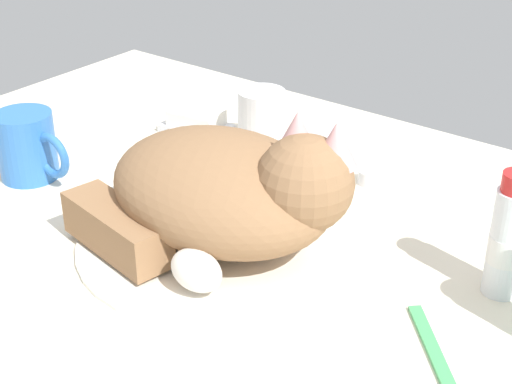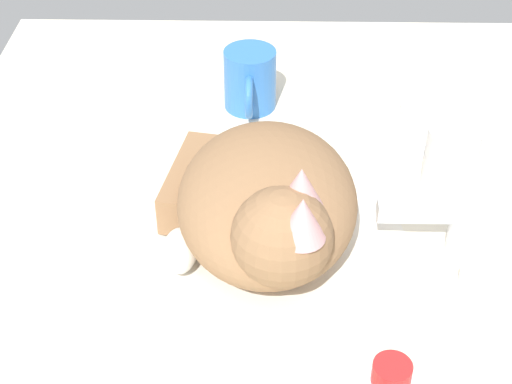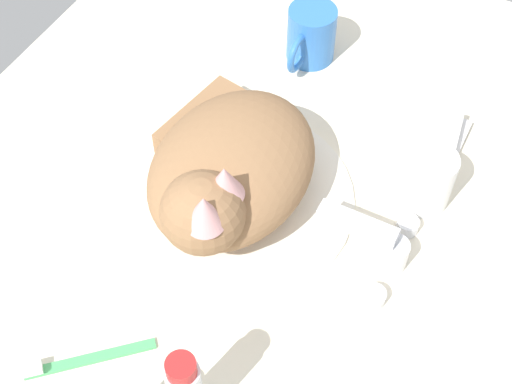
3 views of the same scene
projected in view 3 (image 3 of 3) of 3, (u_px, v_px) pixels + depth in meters
ground_plane at (234, 205)px, 95.42cm from camera, size 110.00×82.50×3.00cm
sink_basin at (234, 197)px, 93.86cm from camera, size 30.92×30.92×0.90cm
faucet at (381, 246)px, 86.53cm from camera, size 13.97×11.49×6.16cm
cat at (225, 172)px, 88.02cm from camera, size 28.22×21.49×14.90cm
coffee_mug at (310, 35)px, 106.80cm from camera, size 11.14×7.09×8.40cm
rinse_cup at (428, 180)px, 90.94cm from camera, size 6.23×6.23×8.11cm
soap_dish at (439, 138)px, 99.59cm from camera, size 9.00×6.40×1.20cm
soap_bar at (441, 130)px, 98.28cm from camera, size 7.66×5.66×2.09cm
toothbrush at (81, 360)px, 80.35cm from camera, size 10.72×11.61×1.60cm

